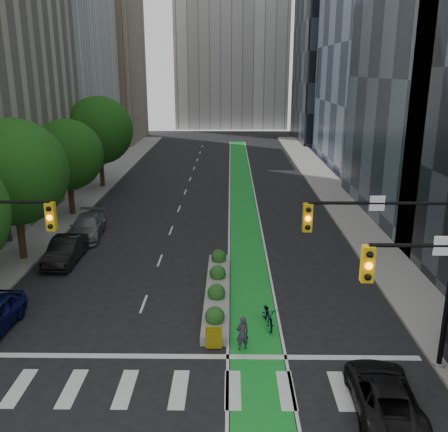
{
  "coord_description": "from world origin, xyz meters",
  "views": [
    {
      "loc": [
        1.89,
        -16.94,
        11.43
      ],
      "look_at": [
        1.51,
        11.68,
        3.0
      ],
      "focal_mm": 40.0,
      "sensor_mm": 36.0,
      "label": 1
    }
  ],
  "objects_px": {
    "cyclist": "(242,333)",
    "parked_car_left_far": "(87,227)",
    "median_planter": "(217,289)",
    "parked_car_right": "(383,393)",
    "bicycle": "(268,315)",
    "parked_car_left_mid": "(66,250)"
  },
  "relations": [
    {
      "from": "parked_car_left_mid",
      "to": "parked_car_left_far",
      "type": "relative_size",
      "value": 0.89
    },
    {
      "from": "median_planter",
      "to": "parked_car_left_mid",
      "type": "relative_size",
      "value": 2.19
    },
    {
      "from": "bicycle",
      "to": "parked_car_left_far",
      "type": "relative_size",
      "value": 0.37
    },
    {
      "from": "parked_car_left_far",
      "to": "parked_car_left_mid",
      "type": "bearing_deg",
      "value": -94.93
    },
    {
      "from": "bicycle",
      "to": "parked_car_right",
      "type": "height_order",
      "value": "parked_car_right"
    },
    {
      "from": "bicycle",
      "to": "median_planter",
      "type": "bearing_deg",
      "value": 121.86
    },
    {
      "from": "median_planter",
      "to": "parked_car_left_mid",
      "type": "xyz_separation_m",
      "value": [
        -9.44,
        4.65,
        0.4
      ]
    },
    {
      "from": "cyclist",
      "to": "parked_car_left_far",
      "type": "bearing_deg",
      "value": -74.2
    },
    {
      "from": "bicycle",
      "to": "parked_car_left_mid",
      "type": "height_order",
      "value": "parked_car_left_mid"
    },
    {
      "from": "median_planter",
      "to": "cyclist",
      "type": "height_order",
      "value": "cyclist"
    },
    {
      "from": "median_planter",
      "to": "parked_car_right",
      "type": "height_order",
      "value": "parked_car_right"
    },
    {
      "from": "median_planter",
      "to": "bicycle",
      "type": "height_order",
      "value": "median_planter"
    },
    {
      "from": "bicycle",
      "to": "parked_car_left_far",
      "type": "height_order",
      "value": "parked_car_left_far"
    },
    {
      "from": "parked_car_left_far",
      "to": "median_planter",
      "type": "bearing_deg",
      "value": -50.13
    },
    {
      "from": "bicycle",
      "to": "cyclist",
      "type": "xyz_separation_m",
      "value": [
        -1.24,
        -2.11,
        0.26
      ]
    },
    {
      "from": "cyclist",
      "to": "parked_car_right",
      "type": "height_order",
      "value": "cyclist"
    },
    {
      "from": "parked_car_left_mid",
      "to": "parked_car_left_far",
      "type": "bearing_deg",
      "value": 90.15
    },
    {
      "from": "parked_car_right",
      "to": "cyclist",
      "type": "bearing_deg",
      "value": -35.5
    },
    {
      "from": "bicycle",
      "to": "parked_car_right",
      "type": "distance_m",
      "value": 6.9
    },
    {
      "from": "parked_car_left_far",
      "to": "parked_car_right",
      "type": "xyz_separation_m",
      "value": [
        15.47,
        -18.49,
        -0.13
      ]
    },
    {
      "from": "parked_car_left_far",
      "to": "cyclist",
      "type": "bearing_deg",
      "value": -59.21
    },
    {
      "from": "bicycle",
      "to": "cyclist",
      "type": "bearing_deg",
      "value": -126.65
    }
  ]
}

